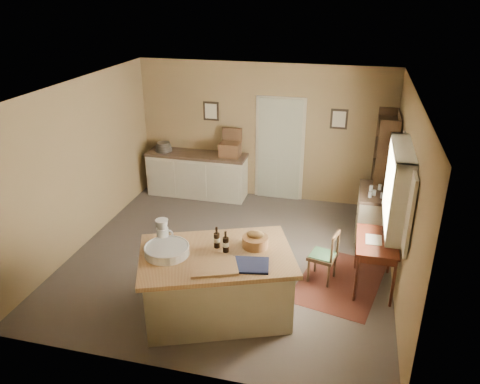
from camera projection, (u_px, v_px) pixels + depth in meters
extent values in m
plane|color=#63554C|center=(230.00, 257.00, 7.54)|extent=(5.00, 5.00, 0.00)
cube|color=olive|center=(263.00, 132.00, 9.21)|extent=(5.00, 0.10, 2.70)
cube|color=olive|center=(166.00, 270.00, 4.78)|extent=(5.00, 0.10, 2.70)
cube|color=olive|center=(80.00, 165.00, 7.54)|extent=(0.10, 5.00, 2.70)
cube|color=olive|center=(405.00, 196.00, 6.44)|extent=(0.10, 5.00, 2.70)
plane|color=silver|center=(229.00, 89.00, 6.44)|extent=(5.00, 5.00, 0.00)
cube|color=#AAA98D|center=(280.00, 149.00, 9.23)|extent=(0.97, 0.06, 2.11)
cube|color=black|center=(211.00, 111.00, 9.27)|extent=(0.32, 0.02, 0.38)
cube|color=beige|center=(211.00, 111.00, 9.26)|extent=(0.24, 0.01, 0.30)
cube|color=black|center=(339.00, 119.00, 8.72)|extent=(0.32, 0.02, 0.38)
cube|color=beige|center=(339.00, 119.00, 8.71)|extent=(0.24, 0.01, 0.30)
cube|color=beige|center=(393.00, 223.00, 6.42)|extent=(0.25, 1.32, 0.06)
cube|color=beige|center=(404.00, 149.00, 5.99)|extent=(0.25, 1.32, 0.06)
cube|color=white|center=(407.00, 188.00, 6.18)|extent=(0.01, 1.20, 1.00)
cube|color=beige|center=(410.00, 215.00, 5.46)|extent=(0.04, 0.35, 1.00)
cube|color=beige|center=(401.00, 167.00, 6.92)|extent=(0.04, 0.35, 1.00)
cube|color=beige|center=(217.00, 286.00, 6.09)|extent=(2.07, 1.70, 0.85)
cube|color=#A67E4C|center=(216.00, 256.00, 5.91)|extent=(2.25, 1.87, 0.06)
cylinder|color=white|center=(167.00, 251.00, 5.86)|extent=(0.56, 0.56, 0.11)
cube|color=#A67E4C|center=(214.00, 267.00, 5.59)|extent=(0.66, 0.57, 0.03)
cube|color=black|center=(250.00, 265.00, 5.63)|extent=(0.50, 0.43, 0.02)
cylinder|color=brown|center=(255.00, 242.00, 6.03)|extent=(0.34, 0.34, 0.14)
cylinder|color=black|center=(217.00, 237.00, 5.98)|extent=(0.08, 0.08, 0.29)
cylinder|color=black|center=(226.00, 242.00, 5.88)|extent=(0.08, 0.08, 0.29)
cube|color=beige|center=(197.00, 176.00, 9.61)|extent=(2.01, 0.55, 0.85)
cube|color=#332319|center=(196.00, 155.00, 9.42)|extent=(2.05, 0.58, 0.05)
cube|color=#492D1A|center=(230.00, 150.00, 9.20)|extent=(0.40, 0.30, 0.28)
cylinder|color=#59544F|center=(164.00, 147.00, 9.53)|extent=(0.34, 0.34, 0.18)
cube|color=#43160F|center=(340.00, 281.00, 6.90)|extent=(1.42, 1.80, 0.01)
cube|color=#35140B|center=(377.00, 241.00, 6.50)|extent=(0.56, 0.92, 0.03)
cube|color=#35140B|center=(377.00, 246.00, 6.53)|extent=(0.50, 0.86, 0.10)
cube|color=silver|center=(374.00, 240.00, 6.50)|extent=(0.22, 0.30, 0.01)
cylinder|color=black|center=(384.00, 231.00, 6.69)|extent=(0.05, 0.05, 0.05)
cylinder|color=#35140B|center=(356.00, 279.00, 6.34)|extent=(0.04, 0.04, 0.72)
cylinder|color=#35140B|center=(393.00, 284.00, 6.23)|extent=(0.04, 0.04, 0.72)
cylinder|color=#35140B|center=(357.00, 248.00, 7.08)|extent=(0.04, 0.04, 0.72)
cylinder|color=#35140B|center=(390.00, 252.00, 6.98)|extent=(0.04, 0.04, 0.72)
cube|color=beige|center=(373.00, 217.00, 7.90)|extent=(0.51, 0.93, 0.85)
cube|color=#332319|center=(376.00, 192.00, 7.72)|extent=(0.54, 0.97, 0.05)
cylinder|color=silver|center=(375.00, 192.00, 7.57)|extent=(0.22, 0.22, 0.09)
cube|color=black|center=(384.00, 179.00, 7.88)|extent=(0.35, 0.04, 2.03)
cube|color=black|center=(382.00, 162.00, 8.65)|extent=(0.35, 0.04, 2.03)
cube|color=black|center=(393.00, 171.00, 8.23)|extent=(0.02, 0.92, 2.03)
cube|color=black|center=(377.00, 219.00, 8.66)|extent=(0.35, 0.88, 0.03)
cube|color=black|center=(380.00, 194.00, 8.45)|extent=(0.35, 0.88, 0.03)
cube|color=black|center=(383.00, 167.00, 8.24)|extent=(0.35, 0.88, 0.03)
cube|color=black|center=(386.00, 145.00, 8.08)|extent=(0.35, 0.88, 0.03)
cube|color=black|center=(389.00, 122.00, 7.91)|extent=(0.35, 0.88, 0.03)
cylinder|color=white|center=(384.00, 164.00, 8.22)|extent=(0.12, 0.12, 0.11)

